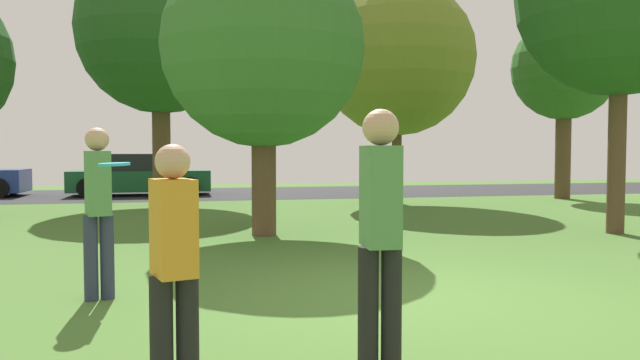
# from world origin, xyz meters

# --- Properties ---
(ground_plane) EXTENTS (44.00, 44.00, 0.00)m
(ground_plane) POSITION_xyz_m (0.00, 0.00, 0.00)
(ground_plane) COLOR #47702D
(road_strip) EXTENTS (44.00, 6.40, 0.01)m
(road_strip) POSITION_xyz_m (0.00, 16.00, 0.00)
(road_strip) COLOR #28282B
(road_strip) RESTS_ON ground_plane
(oak_tree_center) EXTENTS (4.40, 4.40, 6.35)m
(oak_tree_center) POSITION_xyz_m (3.51, 10.83, 4.14)
(oak_tree_center) COLOR brown
(oak_tree_center) RESTS_ON ground_plane
(oak_tree_left) EXTENTS (3.62, 3.62, 5.20)m
(oak_tree_left) POSITION_xyz_m (-1.02, 5.12, 3.37)
(oak_tree_left) COLOR brown
(oak_tree_left) RESTS_ON ground_plane
(maple_tree_far) EXTENTS (3.25, 3.25, 5.73)m
(maple_tree_far) POSITION_xyz_m (9.23, 11.40, 4.06)
(maple_tree_far) COLOR brown
(maple_tree_far) RESTS_ON ground_plane
(oak_tree_right) EXTENTS (4.65, 4.65, 7.21)m
(oak_tree_right) POSITION_xyz_m (-3.06, 12.20, 4.86)
(oak_tree_right) COLOR brown
(oak_tree_right) RESTS_ON ground_plane
(person_thrower) EXTENTS (0.30, 0.37, 1.77)m
(person_thrower) POSITION_xyz_m (-3.27, 0.72, 0.98)
(person_thrower) COLOR #2D334C
(person_thrower) RESTS_ON ground_plane
(person_catcher) EXTENTS (0.30, 0.37, 1.58)m
(person_catcher) POSITION_xyz_m (-2.47, -2.09, 0.86)
(person_catcher) COLOR black
(person_catcher) RESTS_ON ground_plane
(person_walking) EXTENTS (0.30, 0.33, 1.81)m
(person_walking) POSITION_xyz_m (-1.13, -1.98, 1.01)
(person_walking) COLOR black
(person_walking) RESTS_ON ground_plane
(frisbee_disc) EXTENTS (0.37, 0.37, 0.04)m
(frisbee_disc) POSITION_xyz_m (-3.01, -0.21, 1.41)
(frisbee_disc) COLOR #2DB2E0
(parked_car_green) EXTENTS (4.59, 1.97, 1.40)m
(parked_car_green) POSITION_xyz_m (-3.93, 15.75, 0.64)
(parked_car_green) COLOR #195633
(parked_car_green) RESTS_ON ground_plane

